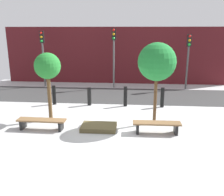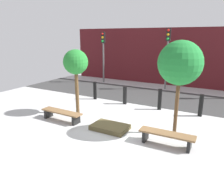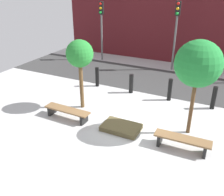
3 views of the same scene
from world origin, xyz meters
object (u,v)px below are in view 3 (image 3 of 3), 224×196
at_px(bollard_left, 131,84).
at_px(tree_behind_right_bench, 198,64).
at_px(bench_left, 67,112).
at_px(bollard_right, 214,98).
at_px(bench_right, 182,141).
at_px(planter_bed, 121,127).
at_px(traffic_light_west, 101,21).
at_px(traffic_light_mid_west, 176,24).
at_px(bollard_far_left, 97,77).
at_px(tree_behind_left_bench, 80,55).
at_px(bollard_center, 170,90).

bearing_deg(bollard_left, tree_behind_right_bench, -36.16).
height_order(bench_left, bollard_right, bollard_right).
distance_m(bench_right, bollard_right, 3.50).
xyz_separation_m(bench_left, planter_bed, (2.26, 0.20, -0.22)).
bearing_deg(bollard_right, bollard_left, 180.00).
xyz_separation_m(traffic_light_west, traffic_light_mid_west, (4.86, 0.00, 0.12)).
xyz_separation_m(bollard_far_left, traffic_light_mid_west, (2.83, 4.29, 2.22)).
xyz_separation_m(bench_left, tree_behind_left_bench, (0.00, 1.11, 2.02)).
bearing_deg(bollard_far_left, bollard_left, 0.00).
height_order(traffic_light_west, traffic_light_mid_west, traffic_light_mid_west).
distance_m(planter_bed, bollard_left, 3.40).
bearing_deg(planter_bed, bollard_right, 48.94).
bearing_deg(bench_left, traffic_light_mid_west, 74.97).
bearing_deg(traffic_light_mid_west, traffic_light_west, -180.00).
xyz_separation_m(planter_bed, tree_behind_left_bench, (-2.26, 0.91, 2.24)).
bearing_deg(tree_behind_right_bench, tree_behind_left_bench, 180.00).
distance_m(bench_left, bollard_left, 3.69).
bearing_deg(bollard_left, bollard_right, 0.00).
distance_m(bench_right, planter_bed, 2.28).
bearing_deg(bollard_center, traffic_light_west, 143.53).
distance_m(tree_behind_left_bench, bollard_right, 5.89).
distance_m(bollard_left, traffic_light_west, 6.18).
xyz_separation_m(bench_right, traffic_light_west, (-7.11, 7.74, 2.28)).
relative_size(bench_left, traffic_light_mid_west, 0.49).
distance_m(planter_bed, bollard_far_left, 4.33).
height_order(planter_bed, bollard_right, bollard_right).
distance_m(planter_bed, tree_behind_left_bench, 3.31).
bearing_deg(bench_left, bench_right, 1.24).
xyz_separation_m(bollard_center, traffic_light_west, (-5.80, 4.29, 2.08)).
bearing_deg(tree_behind_left_bench, bollard_center, 36.16).
bearing_deg(traffic_light_west, bench_left, -71.43).
height_order(bench_left, traffic_light_mid_west, traffic_light_mid_west).
height_order(planter_bed, traffic_light_west, traffic_light_west).
bearing_deg(bollard_far_left, bench_left, -80.57).
distance_m(bench_left, traffic_light_mid_west, 8.41).
bearing_deg(bollard_center, bench_left, -132.87).
distance_m(bollard_left, bollard_right, 3.77).
xyz_separation_m(bollard_left, bollard_center, (1.89, 0.00, 0.04)).
xyz_separation_m(bench_right, bollard_right, (0.57, 3.45, 0.18)).
bearing_deg(tree_behind_right_bench, bench_left, -166.20).
bearing_deg(bollard_left, bench_right, -47.13).
bearing_deg(bollard_left, bollard_center, 0.00).
bearing_deg(bollard_right, planter_bed, -131.06).
distance_m(traffic_light_west, traffic_light_mid_west, 4.86).
distance_m(bench_left, tree_behind_left_bench, 2.31).
relative_size(bollard_left, traffic_light_mid_west, 0.24).
relative_size(bollard_right, traffic_light_mid_west, 0.25).
bearing_deg(bollard_left, traffic_light_west, 132.38).
bearing_deg(bollard_center, bollard_far_left, 180.00).
bearing_deg(bench_left, bollard_left, 70.38).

